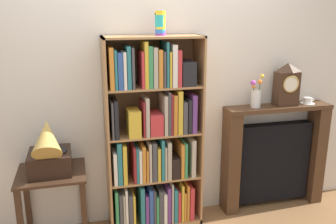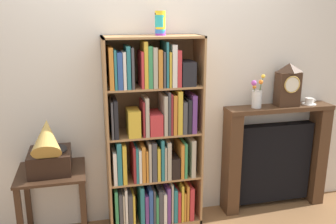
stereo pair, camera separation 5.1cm
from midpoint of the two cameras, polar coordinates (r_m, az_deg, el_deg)
wall_back at (r=3.27m, az=-0.46°, el=5.15°), size 4.65×0.08×2.60m
bookshelf at (r=3.17m, az=-2.68°, el=-4.84°), size 0.81×0.31×1.69m
cup_stack at (r=3.00m, az=-1.72°, el=13.66°), size 0.09×0.09×0.19m
side_table_left at (r=3.18m, az=-17.94°, el=-11.47°), size 0.53×0.48×0.65m
gramophone at (r=3.00m, az=-18.55°, el=-5.83°), size 0.32×0.45×0.51m
fireplace_mantel at (r=3.75m, az=15.71°, el=-6.72°), size 1.03×0.22×1.03m
mantel_clock at (r=3.56m, az=17.61°, el=4.13°), size 0.21×0.14×0.40m
flower_vase at (r=3.44m, az=13.14°, el=2.45°), size 0.16×0.10×0.30m
teacup_with_saucer at (r=3.73m, az=20.56°, el=1.62°), size 0.13×0.13×0.06m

